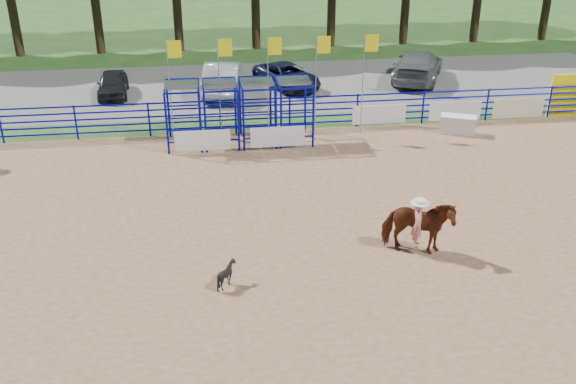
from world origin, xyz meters
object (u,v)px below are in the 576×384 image
Objects in this scene: horse_and_rider at (418,225)px; calf at (227,274)px; car_d at (418,66)px; car_c at (287,76)px; car_b at (223,77)px; car_a at (113,84)px; announcer_table at (458,125)px.

calf is (-5.50, -0.97, -0.57)m from horse_and_rider.
calf is at bearing 83.72° from car_d.
car_c is at bearing -21.75° from calf.
horse_and_rider is at bearing 112.77° from car_b.
car_b is at bearing 166.23° from car_c.
calf is 0.16× the size of car_c.
car_a is 0.72× the size of car_b.
car_c is (3.39, 0.65, -0.22)m from car_b.
announcer_table is 8.46m from car_d.
calf is 17.88m from car_b.
horse_and_rider is 0.43× the size of car_d.
car_b is (0.71, 17.86, 0.46)m from calf.
car_b is (-9.72, 7.46, 0.42)m from announcer_table.
horse_and_rider is 0.55× the size of car_c.
car_c is at bearing 27.18° from car_d.
car_c is 0.78× the size of car_d.
calf is 21.98m from car_d.
car_b is at bearing 142.50° from announcer_table.
announcer_table is 0.61× the size of horse_and_rider.
car_c reaches higher than announcer_table.
calf is 18.82m from car_a.
car_b is 10.69m from car_d.
horse_and_rider is 3.42× the size of calf.
announcer_table is at bearing 149.43° from car_b.
car_a is at bearing 5.71° from calf.
calf is (-10.43, -10.41, -0.04)m from announcer_table.
car_b is 1.14× the size of car_c.
horse_and_rider reaches higher than calf.
announcer_table is at bearing -54.32° from calf.
announcer_table is 12.26m from car_b.
announcer_table is at bearing -76.58° from car_c.
horse_and_rider is 0.48× the size of car_b.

